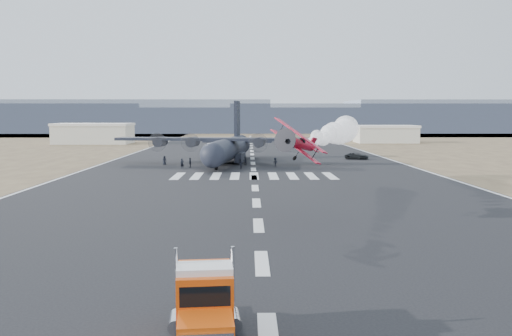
{
  "coord_description": "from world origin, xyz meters",
  "views": [
    {
      "loc": [
        -0.86,
        -34.54,
        9.67
      ],
      "look_at": [
        -0.07,
        22.43,
        4.0
      ],
      "focal_mm": 38.0,
      "sensor_mm": 36.0,
      "label": 1
    }
  ],
  "objects_px": {
    "crew_b": "(240,164)",
    "crew_e": "(164,160)",
    "crew_h": "(245,161)",
    "semi_truck": "(205,304)",
    "hangar_left": "(94,133)",
    "crew_g": "(220,160)",
    "crew_d": "(190,163)",
    "aerobatic_biplane": "(298,143)",
    "crew_c": "(275,162)",
    "crew_f": "(211,161)",
    "hangar_right": "(386,134)",
    "crew_a": "(182,163)",
    "support_vehicle": "(357,156)",
    "transport_aircraft": "(228,147)"
  },
  "relations": [
    {
      "from": "hangar_right",
      "to": "semi_truck",
      "type": "bearing_deg",
      "value": -106.71
    },
    {
      "from": "semi_truck",
      "to": "transport_aircraft",
      "type": "relative_size",
      "value": 0.17
    },
    {
      "from": "hangar_left",
      "to": "crew_h",
      "type": "bearing_deg",
      "value": -56.52
    },
    {
      "from": "hangar_left",
      "to": "crew_f",
      "type": "bearing_deg",
      "value": -60.5
    },
    {
      "from": "hangar_left",
      "to": "crew_a",
      "type": "relative_size",
      "value": 13.36
    },
    {
      "from": "support_vehicle",
      "to": "crew_a",
      "type": "distance_m",
      "value": 40.29
    },
    {
      "from": "hangar_right",
      "to": "semi_truck",
      "type": "xyz_separation_m",
      "value": [
        -48.72,
        -162.26,
        -1.36
      ]
    },
    {
      "from": "aerobatic_biplane",
      "to": "crew_b",
      "type": "height_order",
      "value": "aerobatic_biplane"
    },
    {
      "from": "semi_truck",
      "to": "crew_g",
      "type": "bearing_deg",
      "value": 87.28
    },
    {
      "from": "semi_truck",
      "to": "crew_f",
      "type": "relative_size",
      "value": 4.41
    },
    {
      "from": "hangar_left",
      "to": "hangar_right",
      "type": "relative_size",
      "value": 1.2
    },
    {
      "from": "crew_c",
      "to": "crew_a",
      "type": "bearing_deg",
      "value": -120.59
    },
    {
      "from": "hangar_left",
      "to": "hangar_right",
      "type": "xyz_separation_m",
      "value": [
        98.0,
        5.0,
        -0.4
      ]
    },
    {
      "from": "crew_h",
      "to": "semi_truck",
      "type": "bearing_deg",
      "value": 59.92
    },
    {
      "from": "crew_g",
      "to": "aerobatic_biplane",
      "type": "bearing_deg",
      "value": -3.88
    },
    {
      "from": "crew_b",
      "to": "crew_g",
      "type": "relative_size",
      "value": 0.97
    },
    {
      "from": "crew_c",
      "to": "crew_h",
      "type": "height_order",
      "value": "crew_c"
    },
    {
      "from": "crew_b",
      "to": "crew_e",
      "type": "relative_size",
      "value": 1.06
    },
    {
      "from": "hangar_left",
      "to": "crew_g",
      "type": "height_order",
      "value": "hangar_left"
    },
    {
      "from": "support_vehicle",
      "to": "crew_h",
      "type": "height_order",
      "value": "crew_h"
    },
    {
      "from": "crew_b",
      "to": "crew_a",
      "type": "bearing_deg",
      "value": -88.61
    },
    {
      "from": "crew_d",
      "to": "crew_b",
      "type": "bearing_deg",
      "value": 57.99
    },
    {
      "from": "crew_g",
      "to": "crew_d",
      "type": "bearing_deg",
      "value": -66.05
    },
    {
      "from": "crew_g",
      "to": "crew_c",
      "type": "bearing_deg",
      "value": 63.55
    },
    {
      "from": "hangar_right",
      "to": "crew_h",
      "type": "height_order",
      "value": "hangar_right"
    },
    {
      "from": "crew_g",
      "to": "semi_truck",
      "type": "bearing_deg",
      "value": -11.85
    },
    {
      "from": "aerobatic_biplane",
      "to": "crew_e",
      "type": "distance_m",
      "value": 58.7
    },
    {
      "from": "crew_e",
      "to": "crew_g",
      "type": "distance_m",
      "value": 10.82
    },
    {
      "from": "semi_truck",
      "to": "crew_h",
      "type": "height_order",
      "value": "semi_truck"
    },
    {
      "from": "crew_a",
      "to": "crew_e",
      "type": "height_order",
      "value": "crew_a"
    },
    {
      "from": "transport_aircraft",
      "to": "crew_b",
      "type": "distance_m",
      "value": 11.5
    },
    {
      "from": "crew_b",
      "to": "crew_e",
      "type": "distance_m",
      "value": 16.55
    },
    {
      "from": "crew_c",
      "to": "crew_f",
      "type": "relative_size",
      "value": 0.96
    },
    {
      "from": "hangar_left",
      "to": "crew_h",
      "type": "distance_m",
      "value": 91.46
    },
    {
      "from": "crew_a",
      "to": "support_vehicle",
      "type": "bearing_deg",
      "value": -0.93
    },
    {
      "from": "aerobatic_biplane",
      "to": "crew_f",
      "type": "height_order",
      "value": "aerobatic_biplane"
    },
    {
      "from": "support_vehicle",
      "to": "crew_a",
      "type": "xyz_separation_m",
      "value": [
        -35.17,
        -19.65,
        0.21
      ]
    },
    {
      "from": "crew_e",
      "to": "crew_g",
      "type": "height_order",
      "value": "crew_g"
    },
    {
      "from": "transport_aircraft",
      "to": "crew_f",
      "type": "relative_size",
      "value": 25.26
    },
    {
      "from": "hangar_left",
      "to": "crew_b",
      "type": "distance_m",
      "value": 97.45
    },
    {
      "from": "semi_truck",
      "to": "hangar_left",
      "type": "bearing_deg",
      "value": 102.16
    },
    {
      "from": "support_vehicle",
      "to": "crew_a",
      "type": "bearing_deg",
      "value": 138.69
    },
    {
      "from": "crew_a",
      "to": "hangar_right",
      "type": "bearing_deg",
      "value": 26.25
    },
    {
      "from": "hangar_right",
      "to": "crew_d",
      "type": "relative_size",
      "value": 11.43
    },
    {
      "from": "crew_c",
      "to": "crew_e",
      "type": "height_order",
      "value": "crew_e"
    },
    {
      "from": "crew_d",
      "to": "crew_h",
      "type": "relative_size",
      "value": 1.09
    },
    {
      "from": "crew_a",
      "to": "crew_h",
      "type": "xyz_separation_m",
      "value": [
        11.16,
        7.06,
        -0.1
      ]
    },
    {
      "from": "support_vehicle",
      "to": "crew_h",
      "type": "relative_size",
      "value": 3.1
    },
    {
      "from": "hangar_right",
      "to": "crew_f",
      "type": "relative_size",
      "value": 11.91
    },
    {
      "from": "semi_truck",
      "to": "aerobatic_biplane",
      "type": "distance_m",
      "value": 27.89
    }
  ]
}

